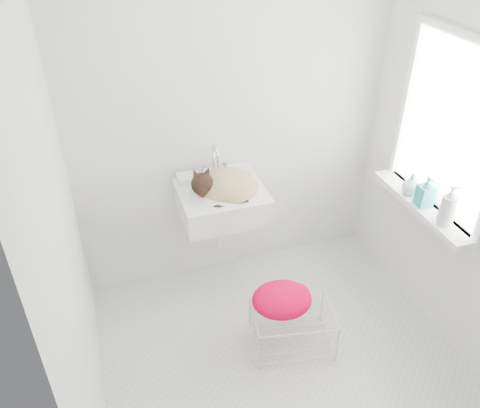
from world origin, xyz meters
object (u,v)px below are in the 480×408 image
object	(u,v)px
bottle_a	(443,223)
bottle_c	(409,193)
cat	(224,186)
wire_rack	(292,328)
bottle_b	(422,205)
sink	(222,190)

from	to	relation	value
bottle_a	bottle_c	xyz separation A→B (m)	(0.00, 0.35, 0.00)
cat	wire_rack	distance (m)	1.02
wire_rack	bottle_c	xyz separation A→B (m)	(0.89, 0.25, 0.70)
bottle_a	bottle_b	distance (m)	0.21
bottle_a	bottle_b	bearing A→B (deg)	90.00
sink	bottle_a	world-z (taller)	sink
sink	wire_rack	bearing A→B (deg)	-68.54
bottle_b	bottle_c	distance (m)	0.14
sink	bottle_c	distance (m)	1.23
sink	cat	xyz separation A→B (m)	(0.01, -0.02, 0.04)
bottle_a	bottle_c	size ratio (longest dim) A/B	1.49
sink	bottle_a	distance (m)	1.39
wire_rack	bottle_a	world-z (taller)	bottle_a
sink	bottle_c	world-z (taller)	sink
sink	bottle_c	size ratio (longest dim) A/B	3.85
sink	wire_rack	xyz separation A→B (m)	(0.26, -0.67, -0.70)
bottle_a	wire_rack	bearing A→B (deg)	173.70
bottle_b	bottle_c	world-z (taller)	bottle_b
bottle_a	bottle_c	distance (m)	0.35
sink	bottle_b	xyz separation A→B (m)	(1.15, -0.56, 0.00)
cat	bottle_a	size ratio (longest dim) A/B	2.19
wire_rack	bottle_c	bearing A→B (deg)	15.70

